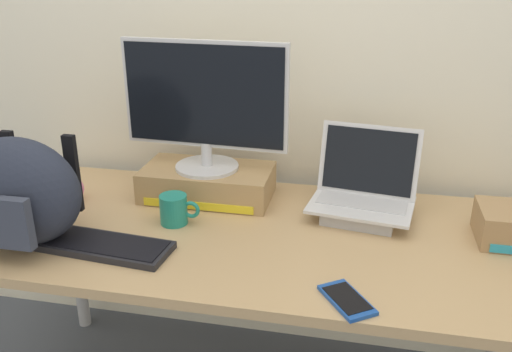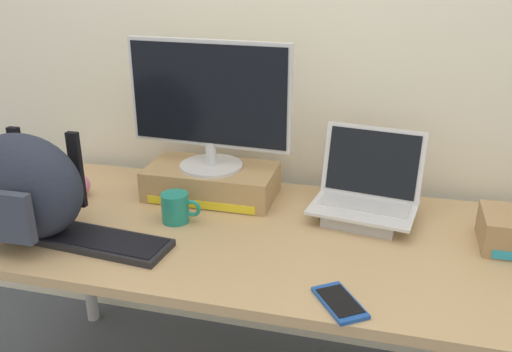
{
  "view_description": "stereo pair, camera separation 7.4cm",
  "coord_description": "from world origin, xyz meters",
  "px_view_note": "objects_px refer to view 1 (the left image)",
  "views": [
    {
      "loc": [
        0.3,
        -1.43,
        1.49
      ],
      "look_at": [
        0.0,
        0.0,
        0.9
      ],
      "focal_mm": 38.07,
      "sensor_mm": 36.0,
      "label": 1
    },
    {
      "loc": [
        0.37,
        -1.42,
        1.49
      ],
      "look_at": [
        0.0,
        0.0,
        0.9
      ],
      "focal_mm": 38.07,
      "sensor_mm": 36.0,
      "label": 2
    }
  ],
  "objects_px": {
    "coffee_mug": "(174,210)",
    "plush_toy": "(72,189)",
    "external_keyboard": "(101,245)",
    "desktop_monitor": "(205,105)",
    "messenger_backpack": "(19,192)",
    "toner_box_yellow": "(208,182)",
    "open_laptop": "(362,200)",
    "cell_phone": "(347,300)"
  },
  "relations": [
    {
      "from": "desktop_monitor",
      "to": "toner_box_yellow",
      "type": "bearing_deg",
      "value": 88.83
    },
    {
      "from": "toner_box_yellow",
      "to": "messenger_backpack",
      "type": "height_order",
      "value": "messenger_backpack"
    },
    {
      "from": "toner_box_yellow",
      "to": "plush_toy",
      "type": "xyz_separation_m",
      "value": [
        -0.44,
        -0.12,
        -0.01
      ]
    },
    {
      "from": "desktop_monitor",
      "to": "open_laptop",
      "type": "distance_m",
      "value": 0.59
    },
    {
      "from": "desktop_monitor",
      "to": "open_laptop",
      "type": "xyz_separation_m",
      "value": [
        0.53,
        -0.04,
        -0.27
      ]
    },
    {
      "from": "toner_box_yellow",
      "to": "plush_toy",
      "type": "height_order",
      "value": "toner_box_yellow"
    },
    {
      "from": "plush_toy",
      "to": "messenger_backpack",
      "type": "bearing_deg",
      "value": -86.17
    },
    {
      "from": "toner_box_yellow",
      "to": "coffee_mug",
      "type": "relative_size",
      "value": 3.45
    },
    {
      "from": "desktop_monitor",
      "to": "cell_phone",
      "type": "height_order",
      "value": "desktop_monitor"
    },
    {
      "from": "external_keyboard",
      "to": "coffee_mug",
      "type": "distance_m",
      "value": 0.25
    },
    {
      "from": "messenger_backpack",
      "to": "coffee_mug",
      "type": "height_order",
      "value": "messenger_backpack"
    },
    {
      "from": "open_laptop",
      "to": "plush_toy",
      "type": "height_order",
      "value": "open_laptop"
    },
    {
      "from": "external_keyboard",
      "to": "coffee_mug",
      "type": "xyz_separation_m",
      "value": [
        0.15,
        0.19,
        0.04
      ]
    },
    {
      "from": "external_keyboard",
      "to": "plush_toy",
      "type": "height_order",
      "value": "plush_toy"
    },
    {
      "from": "messenger_backpack",
      "to": "coffee_mug",
      "type": "distance_m",
      "value": 0.45
    },
    {
      "from": "open_laptop",
      "to": "external_keyboard",
      "type": "xyz_separation_m",
      "value": [
        -0.72,
        -0.37,
        -0.04
      ]
    },
    {
      "from": "external_keyboard",
      "to": "coffee_mug",
      "type": "relative_size",
      "value": 3.29
    },
    {
      "from": "messenger_backpack",
      "to": "cell_phone",
      "type": "xyz_separation_m",
      "value": [
        0.93,
        -0.11,
        -0.15
      ]
    },
    {
      "from": "toner_box_yellow",
      "to": "plush_toy",
      "type": "distance_m",
      "value": 0.46
    },
    {
      "from": "desktop_monitor",
      "to": "open_laptop",
      "type": "height_order",
      "value": "desktop_monitor"
    },
    {
      "from": "open_laptop",
      "to": "plush_toy",
      "type": "xyz_separation_m",
      "value": [
        -0.97,
        -0.08,
        -0.01
      ]
    },
    {
      "from": "messenger_backpack",
      "to": "cell_phone",
      "type": "relative_size",
      "value": 2.14
    },
    {
      "from": "toner_box_yellow",
      "to": "messenger_backpack",
      "type": "bearing_deg",
      "value": -135.16
    },
    {
      "from": "toner_box_yellow",
      "to": "open_laptop",
      "type": "distance_m",
      "value": 0.53
    },
    {
      "from": "toner_box_yellow",
      "to": "coffee_mug",
      "type": "distance_m",
      "value": 0.22
    },
    {
      "from": "coffee_mug",
      "to": "plush_toy",
      "type": "height_order",
      "value": "coffee_mug"
    },
    {
      "from": "desktop_monitor",
      "to": "messenger_backpack",
      "type": "xyz_separation_m",
      "value": [
        -0.42,
        -0.42,
        -0.17
      ]
    },
    {
      "from": "messenger_backpack",
      "to": "cell_phone",
      "type": "height_order",
      "value": "messenger_backpack"
    },
    {
      "from": "toner_box_yellow",
      "to": "desktop_monitor",
      "type": "xyz_separation_m",
      "value": [
        -0.0,
        -0.0,
        0.27
      ]
    },
    {
      "from": "messenger_backpack",
      "to": "plush_toy",
      "type": "relative_size",
      "value": 4.51
    },
    {
      "from": "external_keyboard",
      "to": "messenger_backpack",
      "type": "distance_m",
      "value": 0.27
    },
    {
      "from": "external_keyboard",
      "to": "plush_toy",
      "type": "relative_size",
      "value": 5.16
    },
    {
      "from": "coffee_mug",
      "to": "plush_toy",
      "type": "relative_size",
      "value": 1.57
    },
    {
      "from": "external_keyboard",
      "to": "messenger_backpack",
      "type": "xyz_separation_m",
      "value": [
        -0.23,
        -0.01,
        0.15
      ]
    },
    {
      "from": "toner_box_yellow",
      "to": "coffee_mug",
      "type": "bearing_deg",
      "value": -101.0
    },
    {
      "from": "desktop_monitor",
      "to": "coffee_mug",
      "type": "relative_size",
      "value": 4.36
    },
    {
      "from": "coffee_mug",
      "to": "plush_toy",
      "type": "bearing_deg",
      "value": 166.34
    },
    {
      "from": "cell_phone",
      "to": "plush_toy",
      "type": "distance_m",
      "value": 1.03
    },
    {
      "from": "messenger_backpack",
      "to": "plush_toy",
      "type": "xyz_separation_m",
      "value": [
        -0.02,
        0.3,
        -0.12
      ]
    },
    {
      "from": "open_laptop",
      "to": "coffee_mug",
      "type": "xyz_separation_m",
      "value": [
        -0.57,
        -0.18,
        -0.01
      ]
    },
    {
      "from": "open_laptop",
      "to": "cell_phone",
      "type": "distance_m",
      "value": 0.49
    },
    {
      "from": "messenger_backpack",
      "to": "cell_phone",
      "type": "distance_m",
      "value": 0.95
    }
  ]
}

